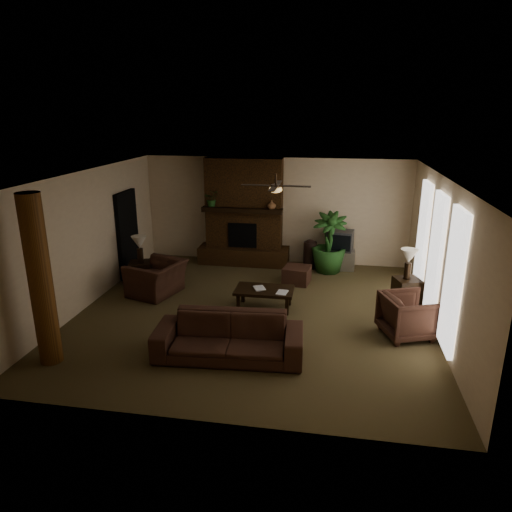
% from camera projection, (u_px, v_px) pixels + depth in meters
% --- Properties ---
extents(room_shell, '(7.00, 7.00, 7.00)m').
position_uv_depth(room_shell, '(253.00, 247.00, 9.01)').
color(room_shell, brown).
rests_on(room_shell, ground).
extents(fireplace, '(2.40, 0.70, 2.80)m').
position_uv_depth(fireplace, '(244.00, 221.00, 12.25)').
color(fireplace, '#4E2E14').
rests_on(fireplace, ground).
extents(windows, '(0.08, 3.65, 2.35)m').
position_uv_depth(windows, '(435.00, 256.00, 8.67)').
color(windows, white).
rests_on(windows, ground).
extents(log_column, '(0.36, 0.36, 2.80)m').
position_uv_depth(log_column, '(40.00, 281.00, 7.23)').
color(log_column, brown).
rests_on(log_column, ground).
extents(doorway, '(0.10, 1.00, 2.10)m').
position_uv_depth(doorway, '(128.00, 234.00, 11.36)').
color(doorway, black).
rests_on(doorway, ground).
extents(ceiling_fan, '(1.35, 1.35, 0.37)m').
position_uv_depth(ceiling_fan, '(276.00, 188.00, 8.89)').
color(ceiling_fan, black).
rests_on(ceiling_fan, ceiling).
extents(sofa, '(2.49, 0.88, 0.96)m').
position_uv_depth(sofa, '(229.00, 330.00, 7.65)').
color(sofa, '#43281D').
rests_on(sofa, ground).
extents(armchair_left, '(1.04, 1.31, 1.00)m').
position_uv_depth(armchair_left, '(156.00, 273.00, 10.28)').
color(armchair_left, '#43281D').
rests_on(armchair_left, ground).
extents(armchair_right, '(1.05, 1.08, 0.88)m').
position_uv_depth(armchair_right, '(408.00, 314.00, 8.36)').
color(armchair_right, '#43281D').
rests_on(armchair_right, ground).
extents(coffee_table, '(1.20, 0.70, 0.43)m').
position_uv_depth(coffee_table, '(264.00, 291.00, 9.57)').
color(coffee_table, black).
rests_on(coffee_table, ground).
extents(ottoman, '(0.68, 0.68, 0.40)m').
position_uv_depth(ottoman, '(297.00, 275.00, 11.04)').
color(ottoman, '#43281D').
rests_on(ottoman, ground).
extents(tv_stand, '(0.86, 0.51, 0.50)m').
position_uv_depth(tv_stand, '(338.00, 259.00, 12.05)').
color(tv_stand, '#B2B2B4').
rests_on(tv_stand, ground).
extents(tv, '(0.72, 0.62, 0.52)m').
position_uv_depth(tv, '(340.00, 240.00, 11.89)').
color(tv, '#3D3D40').
rests_on(tv, tv_stand).
extents(floor_vase, '(0.34, 0.34, 0.77)m').
position_uv_depth(floor_vase, '(310.00, 252.00, 12.03)').
color(floor_vase, black).
rests_on(floor_vase, ground).
extents(floor_plant, '(0.86, 1.54, 0.86)m').
position_uv_depth(floor_plant, '(328.00, 255.00, 11.76)').
color(floor_plant, '#2A5A24').
rests_on(floor_plant, ground).
extents(side_table_left, '(0.63, 0.63, 0.55)m').
position_uv_depth(side_table_left, '(141.00, 273.00, 10.94)').
color(side_table_left, black).
rests_on(side_table_left, ground).
extents(lamp_left, '(0.38, 0.38, 0.65)m').
position_uv_depth(lamp_left, '(139.00, 244.00, 10.66)').
color(lamp_left, black).
rests_on(lamp_left, side_table_left).
extents(side_table_right, '(0.63, 0.63, 0.55)m').
position_uv_depth(side_table_right, '(407.00, 291.00, 9.86)').
color(side_table_right, black).
rests_on(side_table_right, ground).
extents(lamp_right, '(0.38, 0.38, 0.65)m').
position_uv_depth(lamp_right, '(409.00, 258.00, 9.65)').
color(lamp_right, black).
rests_on(lamp_right, side_table_right).
extents(mantel_plant, '(0.46, 0.49, 0.33)m').
position_uv_depth(mantel_plant, '(212.00, 200.00, 12.01)').
color(mantel_plant, '#2A5A24').
rests_on(mantel_plant, fireplace).
extents(mantel_vase, '(0.28, 0.29, 0.22)m').
position_uv_depth(mantel_vase, '(272.00, 205.00, 11.70)').
color(mantel_vase, brown).
rests_on(mantel_vase, fireplace).
extents(book_a, '(0.21, 0.11, 0.29)m').
position_uv_depth(book_a, '(254.00, 283.00, 9.48)').
color(book_a, '#999999').
rests_on(book_a, coffee_table).
extents(book_b, '(0.21, 0.05, 0.29)m').
position_uv_depth(book_b, '(277.00, 286.00, 9.32)').
color(book_b, '#999999').
rests_on(book_b, coffee_table).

